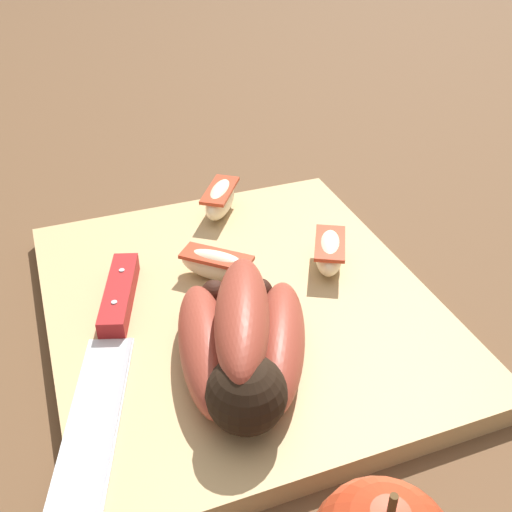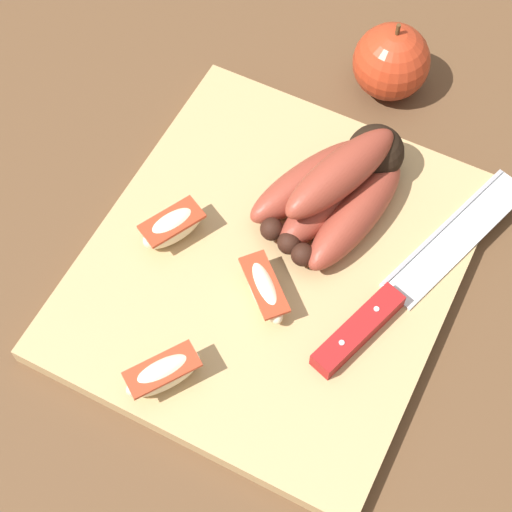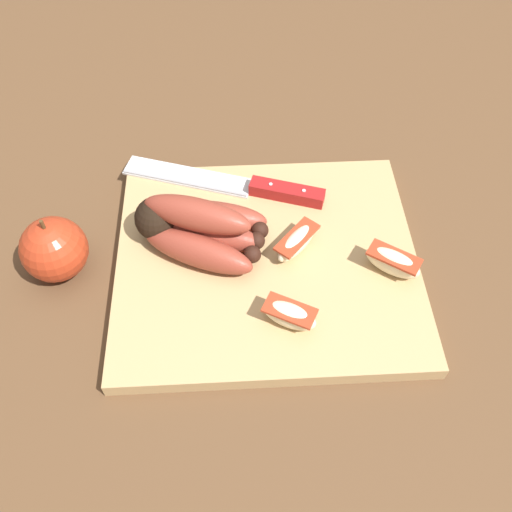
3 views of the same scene
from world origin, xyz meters
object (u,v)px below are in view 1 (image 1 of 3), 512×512
object	(u,v)px
banana_bunch	(243,344)
apple_wedge_middle	(329,251)
apple_wedge_near	(220,199)
chefs_knife	(112,334)
apple_wedge_far	(222,264)

from	to	relation	value
banana_bunch	apple_wedge_middle	xyz separation A→B (m)	(-0.10, 0.12, -0.01)
banana_bunch	apple_wedge_near	size ratio (longest dim) A/B	2.38
banana_bunch	apple_wedge_middle	bearing A→B (deg)	130.27
apple_wedge_near	apple_wedge_middle	distance (m)	0.14
banana_bunch	apple_wedge_near	xyz separation A→B (m)	(-0.23, 0.06, -0.01)
chefs_knife	apple_wedge_middle	distance (m)	0.21
apple_wedge_near	apple_wedge_middle	world-z (taller)	apple_wedge_near
chefs_knife	apple_wedge_near	world-z (taller)	apple_wedge_near
apple_wedge_far	banana_bunch	bearing A→B (deg)	-10.58
banana_bunch	chefs_knife	bearing A→B (deg)	-129.21
chefs_knife	apple_wedge_near	distance (m)	0.22
apple_wedge_middle	apple_wedge_far	size ratio (longest dim) A/B	1.00
apple_wedge_middle	apple_wedge_far	distance (m)	0.10
apple_wedge_far	apple_wedge_near	bearing A→B (deg)	162.85
apple_wedge_middle	apple_wedge_near	bearing A→B (deg)	-153.14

